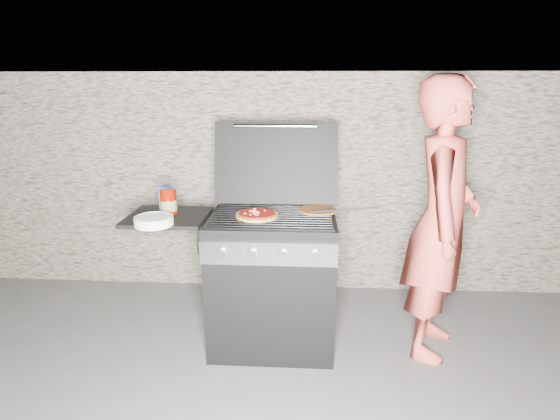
# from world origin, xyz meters

# --- Properties ---
(ground) EXTENTS (50.00, 50.00, 0.00)m
(ground) POSITION_xyz_m (0.00, 0.00, 0.00)
(ground) COLOR #555555
(stone_wall) EXTENTS (8.00, 0.35, 1.80)m
(stone_wall) POSITION_xyz_m (0.00, 1.05, 0.90)
(stone_wall) COLOR gray
(stone_wall) RESTS_ON ground
(gas_grill) EXTENTS (1.34, 0.79, 0.91)m
(gas_grill) POSITION_xyz_m (-0.25, 0.00, 0.46)
(gas_grill) COLOR black
(gas_grill) RESTS_ON ground
(pizza_topped) EXTENTS (0.34, 0.34, 0.03)m
(pizza_topped) POSITION_xyz_m (-0.09, -0.02, 0.93)
(pizza_topped) COLOR #E4B671
(pizza_topped) RESTS_ON gas_grill
(pizza_plain) EXTENTS (0.30, 0.30, 0.01)m
(pizza_plain) POSITION_xyz_m (0.29, 0.13, 0.92)
(pizza_plain) COLOR orange
(pizza_plain) RESTS_ON gas_grill
(sauce_jar) EXTENTS (0.11, 0.11, 0.16)m
(sauce_jar) POSITION_xyz_m (-0.67, 0.04, 0.98)
(sauce_jar) COLOR #750E01
(sauce_jar) RESTS_ON gas_grill
(blue_carton) EXTENTS (0.08, 0.04, 0.16)m
(blue_carton) POSITION_xyz_m (-0.72, 0.12, 0.98)
(blue_carton) COLOR #254CB3
(blue_carton) RESTS_ON gas_grill
(plate_stack) EXTENTS (0.29, 0.29, 0.05)m
(plate_stack) POSITION_xyz_m (-0.69, -0.20, 0.93)
(plate_stack) COLOR white
(plate_stack) RESTS_ON gas_grill
(person) EXTENTS (0.62, 0.75, 1.77)m
(person) POSITION_xyz_m (1.06, 0.03, 0.88)
(person) COLOR #D54C3D
(person) RESTS_ON ground
(tongs) EXTENTS (0.45, 0.16, 0.09)m
(tongs) POSITION_xyz_m (0.42, 0.00, 0.96)
(tongs) COLOR black
(tongs) RESTS_ON gas_grill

